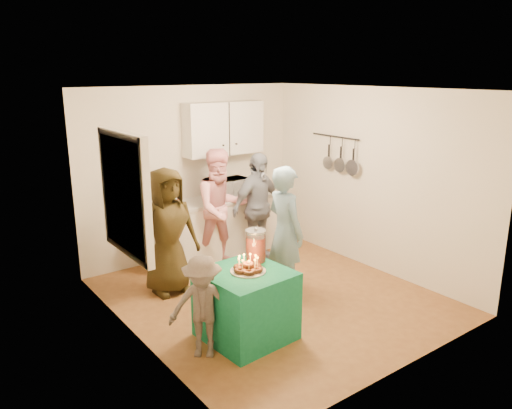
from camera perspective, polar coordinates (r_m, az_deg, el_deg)
floor at (r=6.52m, az=1.86°, el=-10.46°), size 4.00×4.00×0.00m
ceiling at (r=5.88m, az=2.09°, el=13.03°), size 4.00×4.00×0.00m
back_wall at (r=7.70m, az=-7.36°, el=3.66°), size 3.60×3.60×0.00m
left_wall at (r=5.19m, az=-13.81°, el=-2.32°), size 4.00×4.00×0.00m
right_wall at (r=7.30m, az=13.11°, el=2.76°), size 4.00×4.00×0.00m
window_night at (r=5.40m, az=-14.94°, el=1.06°), size 0.04×1.00×1.20m
counter at (r=7.76m, az=-4.77°, el=-2.81°), size 2.20×0.58×0.86m
countertop at (r=7.64m, az=-4.84°, el=0.44°), size 2.24×0.62×0.05m
upper_cabinet at (r=7.72m, az=-3.70°, el=8.68°), size 1.30×0.30×0.80m
pot_rack at (r=7.65m, az=8.86°, el=5.82°), size 0.12×1.00×0.60m
microwave at (r=7.77m, az=-2.74°, el=1.99°), size 0.53×0.39×0.28m
party_table at (r=5.46m, az=-1.14°, el=-11.37°), size 0.91×0.91×0.76m
donut_cake at (r=5.27m, az=-0.92°, el=-6.77°), size 0.38×0.38×0.18m
punch_jar at (r=5.53m, az=-0.02°, el=-4.81°), size 0.22×0.22×0.34m
man_birthday at (r=6.28m, az=3.36°, el=-3.17°), size 0.44×0.64×1.69m
woman_back_left at (r=6.47m, az=-10.04°, el=-3.03°), size 0.81×0.54×1.65m
woman_back_center at (r=7.26m, az=-4.00°, el=-0.43°), size 0.91×0.74×1.74m
woman_back_right at (r=7.43m, az=0.15°, el=-0.38°), size 1.02×0.56×1.65m
child_near_left at (r=5.09m, az=-6.10°, el=-11.56°), size 0.79×0.75×1.07m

